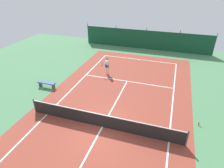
% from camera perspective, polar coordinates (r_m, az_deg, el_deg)
% --- Properties ---
extents(ground_plane, '(36.00, 36.00, 0.00)m').
position_cam_1_polar(ground_plane, '(12.62, -2.83, -12.53)').
color(ground_plane, '#4C8456').
extents(court_surface, '(11.02, 26.60, 0.01)m').
position_cam_1_polar(court_surface, '(12.62, -2.83, -12.52)').
color(court_surface, brown).
rests_on(court_surface, ground).
extents(tennis_net, '(10.12, 0.10, 1.10)m').
position_cam_1_polar(tennis_net, '(12.28, -2.89, -10.75)').
color(tennis_net, black).
rests_on(tennis_net, ground).
extents(back_fence, '(16.30, 0.98, 2.70)m').
position_cam_1_polar(back_fence, '(26.50, 9.98, 11.91)').
color(back_fence, '#14472D').
rests_on(back_fence, ground).
extents(tennis_player, '(0.85, 0.64, 1.64)m').
position_cam_1_polar(tennis_player, '(18.51, -1.46, 5.59)').
color(tennis_player, beige).
rests_on(tennis_player, ground).
extents(tennis_ball_near_player, '(0.07, 0.07, 0.07)m').
position_cam_1_polar(tennis_ball_near_player, '(16.88, 13.65, -1.35)').
color(tennis_ball_near_player, '#CCDB33').
rests_on(tennis_ball_near_player, ground).
extents(courtside_bench, '(1.60, 0.40, 0.49)m').
position_cam_1_polar(courtside_bench, '(17.43, -18.75, 0.18)').
color(courtside_bench, '#335184').
rests_on(courtside_bench, ground).
extents(water_bottle, '(0.08, 0.08, 0.24)m').
position_cam_1_polar(water_bottle, '(13.84, 24.24, -10.60)').
color(water_bottle, '#D84C38').
rests_on(water_bottle, ground).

